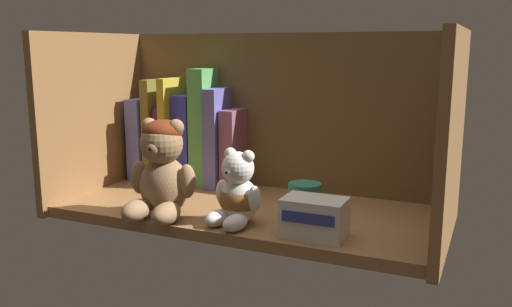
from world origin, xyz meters
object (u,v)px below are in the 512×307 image
at_px(book_3, 179,129).
at_px(book_5, 207,127).
at_px(book_4, 191,138).
at_px(book_6, 222,137).
at_px(pillar_candle, 305,200).
at_px(small_product_box, 314,217).
at_px(teddy_bear_smaller, 238,195).
at_px(book_0, 149,137).
at_px(book_1, 160,129).
at_px(book_7, 236,148).
at_px(book_2, 170,143).
at_px(teddy_bear_larger, 162,171).

bearing_deg(book_3, book_5, 0.00).
bearing_deg(book_4, book_6, 0.00).
relative_size(book_4, pillar_candle, 3.26).
bearing_deg(small_product_box, teddy_bear_smaller, 176.84).
relative_size(book_0, book_1, 0.81).
distance_m(book_1, small_product_box, 0.50).
distance_m(book_4, book_6, 0.08).
bearing_deg(book_6, book_7, 0.00).
relative_size(book_2, book_6, 0.78).
bearing_deg(book_7, book_4, 180.00).
xyz_separation_m(teddy_bear_larger, pillar_candle, (0.23, 0.10, -0.05)).
height_order(book_3, teddy_bear_larger, book_3).
bearing_deg(book_6, book_1, 180.00).
height_order(book_0, small_product_box, book_0).
xyz_separation_m(book_1, book_4, (0.08, 0.00, -0.02)).
distance_m(teddy_bear_smaller, pillar_candle, 0.12).
bearing_deg(book_7, book_6, 180.00).
relative_size(pillar_candle, small_product_box, 0.60).
relative_size(book_2, small_product_box, 1.67).
relative_size(book_4, small_product_box, 1.96).
xyz_separation_m(teddy_bear_larger, teddy_bear_smaller, (0.14, 0.01, -0.03)).
bearing_deg(book_1, teddy_bear_smaller, -36.49).
bearing_deg(book_1, book_4, 0.00).
relative_size(book_4, book_7, 1.16).
relative_size(book_5, pillar_candle, 4.22).
distance_m(book_0, book_3, 0.08).
relative_size(book_3, pillar_candle, 3.87).
bearing_deg(book_0, book_5, 0.00).
height_order(teddy_bear_smaller, small_product_box, teddy_bear_smaller).
bearing_deg(book_5, book_1, 180.00).
height_order(book_3, book_6, book_3).
bearing_deg(teddy_bear_larger, teddy_bear_smaller, 5.94).
height_order(book_6, teddy_bear_smaller, book_6).
bearing_deg(book_0, teddy_bear_larger, -50.88).
height_order(book_3, book_5, book_5).
xyz_separation_m(book_5, pillar_candle, (0.27, -0.14, -0.09)).
bearing_deg(pillar_candle, book_6, 149.39).
bearing_deg(book_2, book_4, 0.00).
relative_size(book_4, teddy_bear_larger, 1.12).
height_order(book_1, book_6, book_1).
bearing_deg(pillar_candle, small_product_box, -62.52).
distance_m(book_2, small_product_box, 0.47).
distance_m(book_6, book_7, 0.04).
bearing_deg(book_1, book_7, 0.00).
height_order(book_0, book_4, book_4).
relative_size(book_5, teddy_bear_larger, 1.45).
relative_size(book_2, pillar_candle, 2.78).
xyz_separation_m(book_6, teddy_bear_larger, (0.01, -0.24, -0.02)).
relative_size(book_6, teddy_bear_larger, 1.22).
bearing_deg(teddy_bear_smaller, book_0, 146.10).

